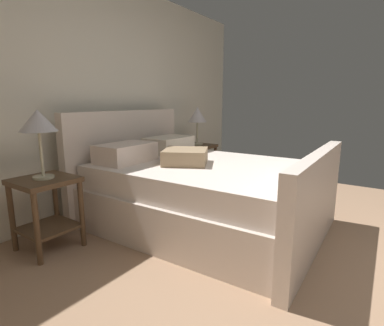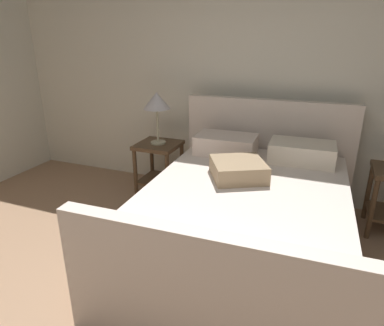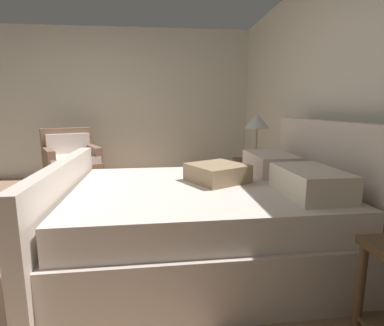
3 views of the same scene
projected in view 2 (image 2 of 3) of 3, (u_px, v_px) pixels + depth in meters
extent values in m
cube|color=silver|center=(247.00, 79.00, 3.57)|extent=(5.69, 0.12, 2.52)
cube|color=beige|center=(244.00, 234.00, 2.71)|extent=(1.59, 1.98, 0.40)
cube|color=beige|center=(267.00, 153.00, 3.49)|extent=(1.66, 0.15, 1.10)
cube|color=beige|center=(206.00, 302.00, 1.74)|extent=(1.66, 0.15, 0.82)
cube|color=beige|center=(247.00, 200.00, 2.60)|extent=(1.51, 1.92, 0.22)
cube|color=beige|center=(226.00, 144.00, 3.25)|extent=(0.57, 0.38, 0.18)
cube|color=beige|center=(302.00, 152.00, 3.03)|extent=(0.57, 0.38, 0.18)
cube|color=#9C805E|center=(238.00, 169.00, 2.70)|extent=(0.54, 0.54, 0.14)
cylinder|color=brown|center=(372.00, 210.00, 2.94)|extent=(0.04, 0.04, 0.56)
cylinder|color=brown|center=(368.00, 192.00, 3.27)|extent=(0.04, 0.04, 0.56)
cube|color=brown|center=(158.00, 145.00, 3.66)|extent=(0.44, 0.44, 0.04)
cube|color=brown|center=(160.00, 179.00, 3.80)|extent=(0.40, 0.40, 0.02)
cylinder|color=brown|center=(135.00, 175.00, 3.67)|extent=(0.04, 0.04, 0.56)
cylinder|color=brown|center=(167.00, 180.00, 3.54)|extent=(0.04, 0.04, 0.56)
cylinder|color=brown|center=(152.00, 163.00, 4.00)|extent=(0.04, 0.04, 0.56)
cylinder|color=brown|center=(182.00, 167.00, 3.87)|extent=(0.04, 0.04, 0.56)
cylinder|color=#B7B293|center=(158.00, 142.00, 3.65)|extent=(0.16, 0.16, 0.02)
cylinder|color=#B7B293|center=(158.00, 125.00, 3.58)|extent=(0.02, 0.02, 0.35)
cone|color=silver|center=(157.00, 101.00, 3.49)|extent=(0.28, 0.28, 0.17)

